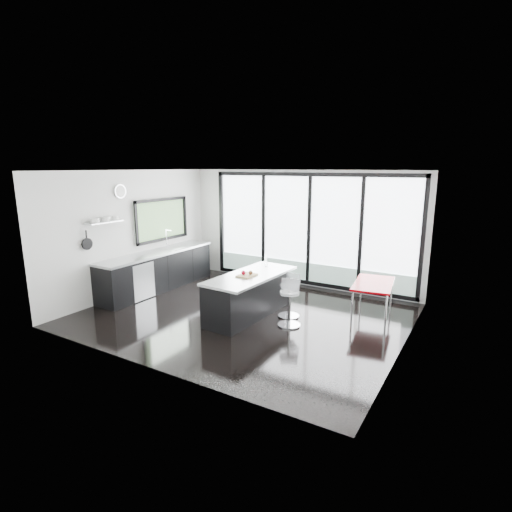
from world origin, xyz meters
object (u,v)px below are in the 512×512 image
Objects in this scene: island at (248,294)px; red_table at (373,299)px; bar_stool_far at (289,301)px; bar_stool_near at (289,309)px.

island is 1.71× the size of red_table.
island is at bearing -145.03° from bar_stool_far.
red_table is at bearing 31.34° from island.
island reaches higher than bar_stool_far.
bar_stool_near is 1.01× the size of bar_stool_far.
bar_stool_near reaches higher than red_table.
bar_stool_near is (0.92, -0.06, -0.10)m from island.
bar_stool_near is 0.54× the size of red_table.
red_table is at bearing 42.81° from bar_stool_far.
red_table reaches higher than bar_stool_far.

